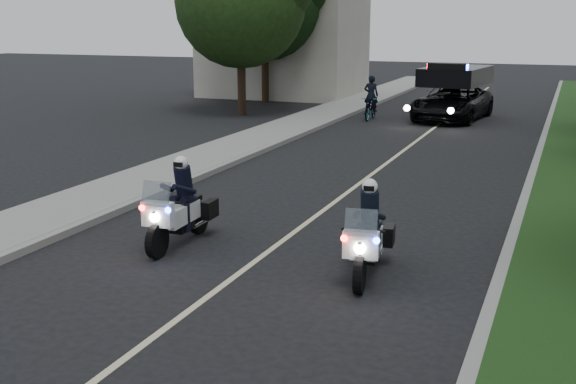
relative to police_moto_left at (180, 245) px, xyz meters
The scene contains 14 objects.
ground 1.72m from the police_moto_left, ahead, with size 120.00×120.00×0.00m, color black.
curb_right 11.62m from the police_moto_left, 59.97° to the left, with size 0.20×60.00×0.15m, color gray.
grass_verge 11.98m from the police_moto_left, 57.07° to the left, with size 1.20×60.00×0.16m, color #193814.
curb_left 10.34m from the police_moto_left, 103.34° to the left, with size 0.20×60.00×0.15m, color gray.
sidewalk_left 10.64m from the police_moto_left, 109.12° to the left, with size 2.00×60.00×0.16m, color gray.
building_far 27.57m from the police_moto_left, 107.64° to the left, with size 8.00×6.00×7.00m, color #A8A396.
lane_marking 10.20m from the police_moto_left, 80.33° to the left, with size 0.12×50.00×0.01m, color #BFB78C.
police_moto_left is the anchor object (origin of this frame).
police_moto_right 3.74m from the police_moto_left, ahead, with size 0.67×1.91×1.62m, color silver, non-canonical shape.
police_suv 19.47m from the police_moto_left, 84.23° to the left, with size 2.44×5.27×2.56m, color black.
bicycle 18.22m from the police_moto_left, 93.85° to the left, with size 0.63×1.80×0.94m, color black.
cyclist 18.22m from the police_moto_left, 93.85° to the left, with size 0.59×0.39×1.64m, color black.
tree_left_near 18.92m from the police_moto_left, 111.45° to the left, with size 5.62×5.62×9.37m, color #1F3D14, non-canonical shape.
tree_left_far 24.10m from the police_moto_left, 109.37° to the left, with size 5.74×5.74×9.57m, color black, non-canonical shape.
Camera 1 is at (4.96, -11.49, 4.15)m, focal length 45.34 mm.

